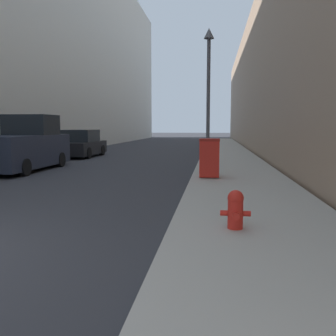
{
  "coord_description": "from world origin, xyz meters",
  "views": [
    {
      "loc": [
        4.86,
        -3.85,
        1.81
      ],
      "look_at": [
        2.16,
        17.98,
        -0.66
      ],
      "focal_mm": 40.0,
      "sensor_mm": 36.0,
      "label": 1
    }
  ],
  "objects_px": {
    "lamppost": "(208,85)",
    "pickup_truck": "(23,147)",
    "parked_sedan_near": "(81,145)",
    "trash_bin": "(209,157)",
    "fire_hydrant": "(235,209)"
  },
  "relations": [
    {
      "from": "fire_hydrant",
      "to": "parked_sedan_near",
      "type": "xyz_separation_m",
      "value": [
        -8.16,
        15.3,
        0.25
      ]
    },
    {
      "from": "pickup_truck",
      "to": "trash_bin",
      "type": "bearing_deg",
      "value": -17.06
    },
    {
      "from": "fire_hydrant",
      "to": "trash_bin",
      "type": "height_order",
      "value": "trash_bin"
    },
    {
      "from": "fire_hydrant",
      "to": "lamppost",
      "type": "distance_m",
      "value": 10.04
    },
    {
      "from": "fire_hydrant",
      "to": "pickup_truck",
      "type": "height_order",
      "value": "pickup_truck"
    },
    {
      "from": "parked_sedan_near",
      "to": "trash_bin",
      "type": "bearing_deg",
      "value": -50.11
    },
    {
      "from": "trash_bin",
      "to": "pickup_truck",
      "type": "height_order",
      "value": "pickup_truck"
    },
    {
      "from": "lamppost",
      "to": "parked_sedan_near",
      "type": "height_order",
      "value": "lamppost"
    },
    {
      "from": "parked_sedan_near",
      "to": "fire_hydrant",
      "type": "bearing_deg",
      "value": -61.92
    },
    {
      "from": "fire_hydrant",
      "to": "trash_bin",
      "type": "relative_size",
      "value": 0.5
    },
    {
      "from": "fire_hydrant",
      "to": "pickup_truck",
      "type": "relative_size",
      "value": 0.12
    },
    {
      "from": "fire_hydrant",
      "to": "parked_sedan_near",
      "type": "relative_size",
      "value": 0.15
    },
    {
      "from": "lamppost",
      "to": "pickup_truck",
      "type": "relative_size",
      "value": 1.08
    },
    {
      "from": "pickup_truck",
      "to": "parked_sedan_near",
      "type": "distance_m",
      "value": 6.82
    },
    {
      "from": "fire_hydrant",
      "to": "lamppost",
      "type": "relative_size",
      "value": 0.11
    }
  ]
}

